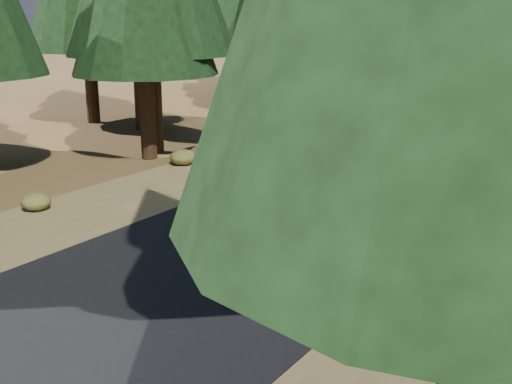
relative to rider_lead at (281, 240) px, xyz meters
The scene contains 6 objects.
ground 1.40m from the rider_lead, 150.41° to the right, with size 120.00×120.00×0.00m, color #4D3C1B.
road 4.54m from the rider_lead, 104.35° to the left, with size 6.00×100.00×0.01m, color black.
shoulder_l 7.22m from the rider_lead, 142.63° to the left, with size 3.20×100.00×0.01m, color brown.
understory_shrubs 6.09m from the rider_lead, 83.18° to the left, with size 14.99×30.12×0.60m.
rider_lead is the anchor object (origin of this frame).
rider_follow 4.90m from the rider_lead, 134.18° to the left, with size 0.82×1.84×1.58m.
Camera 1 is at (6.82, -8.71, 4.57)m, focal length 45.00 mm.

